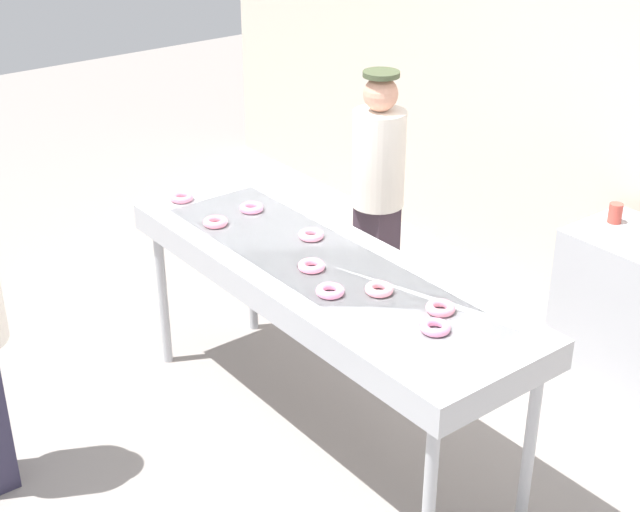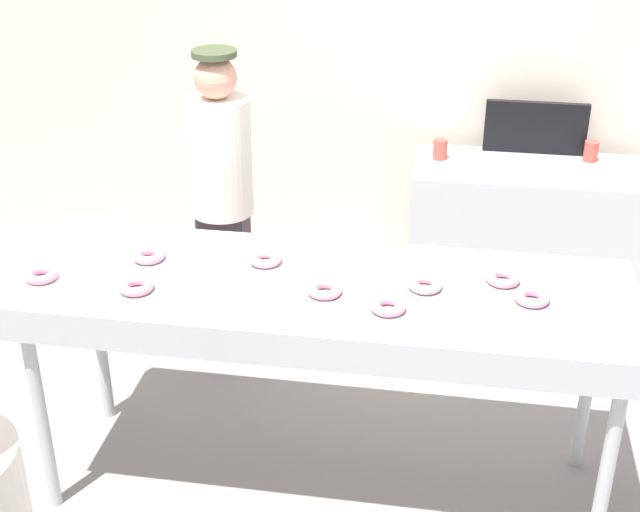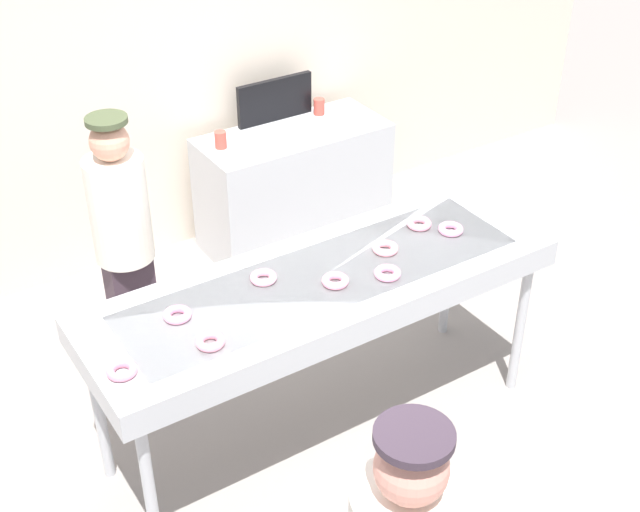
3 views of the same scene
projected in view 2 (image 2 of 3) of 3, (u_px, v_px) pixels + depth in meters
ground_plane at (323, 482)px, 3.96m from camera, size 16.00×16.00×0.00m
back_wall at (384, 38)px, 5.26m from camera, size 8.00×0.12×2.87m
fryer_conveyor at (323, 300)px, 3.53m from camera, size 2.43×0.79×1.01m
strawberry_donut_0 at (503, 278)px, 3.49m from camera, size 0.18×0.18×0.04m
strawberry_donut_1 at (325, 290)px, 3.41m from camera, size 0.16×0.16×0.04m
strawberry_donut_2 at (136, 286)px, 3.43m from camera, size 0.18×0.18×0.04m
strawberry_donut_3 at (265, 259)px, 3.64m from camera, size 0.18×0.18×0.04m
strawberry_donut_4 at (425, 284)px, 3.45m from camera, size 0.15×0.15×0.04m
strawberry_donut_5 at (149, 255)px, 3.66m from camera, size 0.17×0.17×0.04m
strawberry_donut_6 at (388, 306)px, 3.30m from camera, size 0.19×0.19×0.04m
strawberry_donut_7 at (41, 275)px, 3.52m from camera, size 0.14×0.14×0.04m
strawberry_donut_8 at (532, 297)px, 3.36m from camera, size 0.18×0.18×0.04m
worker_baker at (222, 197)px, 4.45m from camera, size 0.31×0.31×1.66m
prep_counter at (527, 236)px, 5.20m from camera, size 1.34×0.58×0.85m
paper_cup_0 at (591, 151)px, 5.07m from camera, size 0.08×0.08×0.12m
paper_cup_1 at (440, 149)px, 5.10m from camera, size 0.08×0.08×0.12m
menu_display at (536, 128)px, 5.15m from camera, size 0.58×0.04×0.30m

